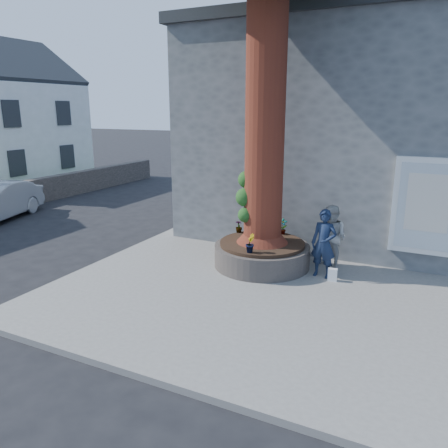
% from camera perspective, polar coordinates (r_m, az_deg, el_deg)
% --- Properties ---
extents(ground, '(120.00, 120.00, 0.00)m').
position_cam_1_polar(ground, '(9.44, -4.14, -9.13)').
color(ground, black).
rests_on(ground, ground).
extents(pavement, '(9.00, 8.00, 0.12)m').
position_cam_1_polar(pavement, '(9.68, 6.67, -8.18)').
color(pavement, slate).
rests_on(pavement, ground).
extents(yellow_line, '(0.10, 30.00, 0.01)m').
position_cam_1_polar(yellow_line, '(11.87, -14.57, -4.46)').
color(yellow_line, yellow).
rests_on(yellow_line, ground).
extents(stone_shop, '(10.30, 8.30, 6.30)m').
position_cam_1_polar(stone_shop, '(14.77, 19.04, 11.46)').
color(stone_shop, '#505456').
rests_on(stone_shop, ground).
extents(planter, '(2.30, 2.30, 0.60)m').
position_cam_1_polar(planter, '(10.66, 4.97, -3.92)').
color(planter, black).
rests_on(planter, pavement).
extents(man, '(0.60, 0.42, 1.56)m').
position_cam_1_polar(man, '(10.04, 12.90, -2.51)').
color(man, '#15213B').
rests_on(man, pavement).
extents(woman, '(0.91, 0.83, 1.52)m').
position_cam_1_polar(woman, '(10.67, 13.91, -1.67)').
color(woman, '#B1AFA9').
rests_on(woman, pavement).
extents(shopping_bag, '(0.22, 0.15, 0.28)m').
position_cam_1_polar(shopping_bag, '(10.04, 13.98, -6.45)').
color(shopping_bag, white).
rests_on(shopping_bag, pavement).
extents(plant_a, '(0.25, 0.20, 0.41)m').
position_cam_1_polar(plant_a, '(11.20, 7.71, -0.33)').
color(plant_a, gray).
rests_on(plant_a, planter).
extents(plant_b, '(0.27, 0.28, 0.42)m').
position_cam_1_polar(plant_b, '(9.74, 3.41, -2.52)').
color(plant_b, gray).
rests_on(plant_b, planter).
extents(plant_c, '(0.20, 0.20, 0.31)m').
position_cam_1_polar(plant_c, '(11.29, 1.95, -0.33)').
color(plant_c, gray).
rests_on(plant_c, planter).
extents(plant_d, '(0.32, 0.34, 0.31)m').
position_cam_1_polar(plant_d, '(11.27, 6.90, -0.46)').
color(plant_d, gray).
rests_on(plant_d, planter).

